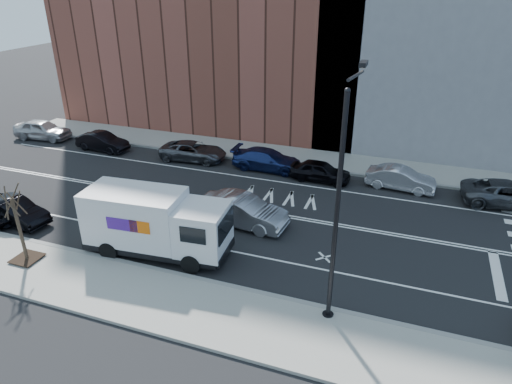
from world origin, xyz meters
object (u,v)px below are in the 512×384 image
Objects in this scene: fedex_van at (156,223)px; far_parked_b at (102,142)px; far_parked_a at (42,130)px; driving_sedan at (242,211)px.

far_parked_b is at bearing 131.25° from fedex_van.
far_parked_a is 21.69m from driving_sedan.
fedex_van is at bearing -130.16° from far_parked_b.
fedex_van is at bearing -128.24° from far_parked_a.
far_parked_a reaches higher than far_parked_b.
driving_sedan is at bearing 50.08° from fedex_van.
fedex_van reaches higher than far_parked_b.
driving_sedan is at bearing -115.39° from far_parked_a.
far_parked_b is (-11.32, 10.96, -0.98)m from fedex_van.
fedex_van is 1.71× the size of far_parked_b.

